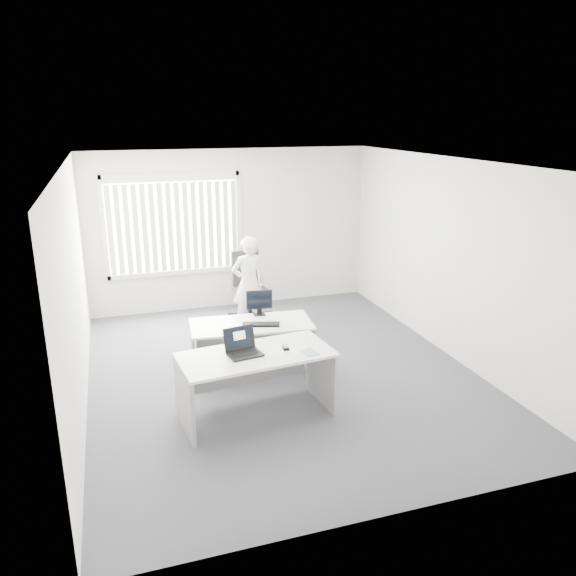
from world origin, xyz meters
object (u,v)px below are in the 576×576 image
object	(u,v)px
desk_far	(251,337)
desk_near	(256,371)
monitor	(259,303)
office_chair	(250,297)
person	(249,283)
laptop	(245,343)

from	to	relation	value
desk_far	desk_near	bearing A→B (deg)	-95.93
desk_near	monitor	size ratio (longest dim) A/B	5.07
office_chair	desk_far	bearing A→B (deg)	-111.50
desk_near	office_chair	bearing A→B (deg)	71.15
person	laptop	bearing A→B (deg)	69.41
laptop	person	bearing A→B (deg)	65.39
desk_near	person	bearing A→B (deg)	71.49
desk_far	person	size ratio (longest dim) A/B	1.08
desk_near	office_chair	distance (m)	3.33
desk_near	monitor	xyz separation A→B (m)	(0.41, 1.37, 0.34)
office_chair	laptop	size ratio (longest dim) A/B	3.13
desk_near	desk_far	bearing A→B (deg)	72.36
person	desk_near	bearing A→B (deg)	71.87
desk_far	monitor	distance (m)	0.50
desk_near	office_chair	world-z (taller)	office_chair
office_chair	monitor	size ratio (longest dim) A/B	3.25
office_chair	desk_near	bearing A→B (deg)	-110.89
desk_far	person	bearing A→B (deg)	82.63
desk_near	laptop	bearing A→B (deg)	-179.93
desk_near	monitor	distance (m)	1.47
office_chair	laptop	distance (m)	3.42
office_chair	person	distance (m)	0.67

